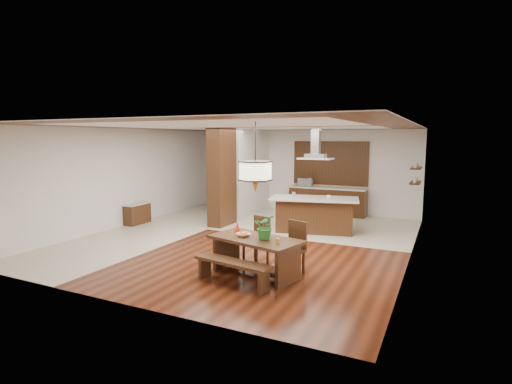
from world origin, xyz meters
The scene contains 25 objects.
room_shell centered at (0.00, 0.00, 2.06)m, with size 9.00×9.04×2.92m.
tile_hallway centered at (-2.75, 0.00, 0.01)m, with size 2.50×9.00×0.01m, color beige.
tile_kitchen centered at (1.25, 2.50, 0.01)m, with size 5.50×4.00×0.01m, color beige.
soffit_band centered at (0.00, 0.00, 2.88)m, with size 8.00×9.00×0.02m, color #361D0D.
partition_pier centered at (-1.40, 1.20, 1.45)m, with size 0.45×1.00×2.90m, color black.
partition_stub centered at (-1.40, 3.30, 1.45)m, with size 0.18×2.40×2.90m, color silver.
hallway_console centered at (-3.81, 0.20, 0.32)m, with size 0.37×0.88×0.63m, color black.
hallway_doorway centered at (-2.70, 4.40, 1.05)m, with size 1.10×0.20×2.10m, color black.
rear_counter centered at (1.00, 4.20, 0.48)m, with size 2.60×0.62×0.95m.
kitchen_window centered at (1.00, 4.46, 1.75)m, with size 2.60×0.08×1.50m, color olive.
shelf_lower centered at (3.87, 2.60, 1.40)m, with size 0.26×0.90×0.04m, color black.
shelf_upper centered at (3.87, 2.60, 1.80)m, with size 0.26×0.90×0.04m, color black.
dining_table centered at (1.43, -2.38, 0.54)m, with size 1.92×1.28×0.73m.
dining_bench centered at (1.27, -3.00, 0.22)m, with size 1.55×0.34×0.43m, color black, non-canonical shape.
dining_chair_left centered at (1.14, -1.75, 0.49)m, with size 0.44×0.44×0.98m, color black, non-canonical shape.
dining_chair_right centered at (1.99, -1.97, 0.50)m, with size 0.44×0.44×1.00m, color black, non-canonical shape.
pendant_lantern centered at (1.43, -2.38, 2.25)m, with size 0.64×0.64×1.31m, color #F9F2BF, non-canonical shape.
foliage_plant centered at (1.65, -2.41, 0.97)m, with size 0.43×0.37×0.48m, color #267329.
fruit_bowl centered at (1.18, -2.39, 0.76)m, with size 0.26×0.26×0.06m, color beige.
napkin_cone centered at (0.93, -2.17, 0.84)m, with size 0.13×0.13×0.21m, color red.
gold_ornament centered at (1.98, -2.59, 0.78)m, with size 0.07×0.07×0.10m, color gold.
kitchen_island centered at (1.38, 1.50, 0.50)m, with size 2.54×1.54×0.98m.
range_hood centered at (1.38, 1.51, 2.46)m, with size 0.90×0.55×0.87m, color silver, non-canonical shape.
island_cup centered at (1.80, 1.41, 1.03)m, with size 0.13×0.13×0.10m, color silver.
microwave centered at (0.20, 4.18, 1.08)m, with size 0.49×0.33×0.27m, color silver.
Camera 1 is at (4.62, -9.00, 2.59)m, focal length 28.00 mm.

